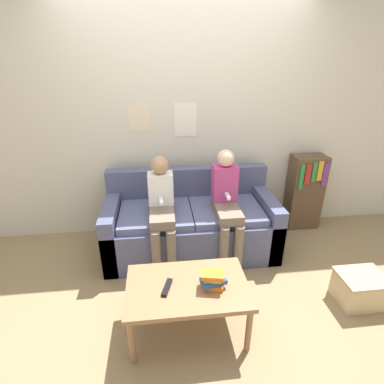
{
  "coord_description": "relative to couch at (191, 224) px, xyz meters",
  "views": [
    {
      "loc": [
        -0.31,
        -2.23,
        1.94
      ],
      "look_at": [
        0.0,
        0.38,
        0.73
      ],
      "focal_mm": 28.0,
      "sensor_mm": 36.0,
      "label": 1
    }
  ],
  "objects": [
    {
      "name": "person_right",
      "position": [
        0.33,
        -0.19,
        0.34
      ],
      "size": [
        0.24,
        0.55,
        1.12
      ],
      "color": "#756656",
      "rests_on": "ground_plane"
    },
    {
      "name": "book_stack",
      "position": [
        0.04,
        -1.1,
        0.19
      ],
      "size": [
        0.19,
        0.16,
        0.13
      ],
      "color": "orange",
      "rests_on": "coffee_table"
    },
    {
      "name": "storage_box",
      "position": [
        1.34,
        -0.96,
        -0.16
      ],
      "size": [
        0.38,
        0.31,
        0.27
      ],
      "color": "#CCB284",
      "rests_on": "ground_plane"
    },
    {
      "name": "wall_back",
      "position": [
        -0.0,
        0.5,
        1.01
      ],
      "size": [
        8.0,
        0.07,
        2.6
      ],
      "color": "beige",
      "rests_on": "ground_plane"
    },
    {
      "name": "person_left",
      "position": [
        -0.3,
        -0.19,
        0.32
      ],
      "size": [
        0.24,
        0.55,
        1.08
      ],
      "color": "#756656",
      "rests_on": "ground_plane"
    },
    {
      "name": "couch",
      "position": [
        0.0,
        0.0,
        0.0
      ],
      "size": [
        1.75,
        0.8,
        0.83
      ],
      "color": "#4C5175",
      "rests_on": "ground_plane"
    },
    {
      "name": "coffee_table",
      "position": [
        -0.14,
        -1.06,
        0.08
      ],
      "size": [
        0.89,
        0.56,
        0.42
      ],
      "color": "#8E6642",
      "rests_on": "ground_plane"
    },
    {
      "name": "bookshelf",
      "position": [
        1.41,
        0.33,
        0.16
      ],
      "size": [
        0.38,
        0.26,
        0.9
      ],
      "color": "brown",
      "rests_on": "ground_plane"
    },
    {
      "name": "ground_plane",
      "position": [
        0.0,
        -0.51,
        -0.29
      ],
      "size": [
        10.0,
        10.0,
        0.0
      ],
      "primitive_type": "plane",
      "color": "#937A56"
    },
    {
      "name": "tv_remote",
      "position": [
        -0.29,
        -1.08,
        0.14
      ],
      "size": [
        0.09,
        0.17,
        0.02
      ],
      "rotation": [
        0.0,
        0.0,
        -0.31
      ],
      "color": "black",
      "rests_on": "coffee_table"
    }
  ]
}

